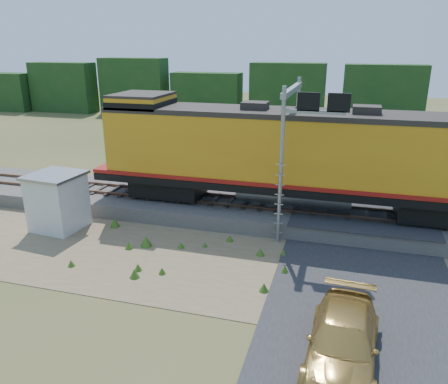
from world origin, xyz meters
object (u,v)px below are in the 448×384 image
(shed, at_px, (58,201))
(car, at_px, (343,341))
(locomotive, at_px, (289,154))
(signal_gantry, at_px, (297,122))

(shed, relative_size, car, 0.59)
(locomotive, bearing_deg, signal_gantry, -60.09)
(shed, height_order, car, shed)
(locomotive, distance_m, signal_gantry, 1.96)
(shed, relative_size, signal_gantry, 0.40)
(locomotive, bearing_deg, car, -73.31)
(locomotive, bearing_deg, shed, -159.67)
(shed, distance_m, signal_gantry, 12.72)
(signal_gantry, xyz_separation_m, car, (2.78, -9.90, -4.80))
(car, bearing_deg, signal_gantry, 109.26)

